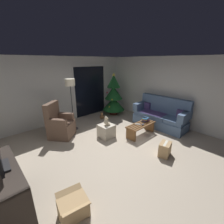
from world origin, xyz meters
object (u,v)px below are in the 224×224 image
(teddy_bear_chestnut_by_tree, at_px, (102,116))
(armchair, at_px, (60,125))
(cell_phone, at_px, (145,118))
(ottoman, at_px, (106,131))
(remote_white, at_px, (138,124))
(remote_graphite, at_px, (143,124))
(floor_lamp, at_px, (70,87))
(book_stack, at_px, (145,120))
(media_shelf, at_px, (7,193))
(teddy_bear_cream, at_px, (107,121))
(couch, at_px, (161,116))
(cardboard_box_open_near_shelf, at_px, (73,208))
(coffee_table, at_px, (141,128))
(cardboard_box_taped_mid_floor, at_px, (165,149))
(christmas_tree, at_px, (114,96))

(teddy_bear_chestnut_by_tree, bearing_deg, armchair, -171.05)
(cell_phone, xyz_separation_m, ottoman, (-1.21, 0.60, -0.31))
(remote_white, distance_m, remote_graphite, 0.16)
(cell_phone, height_order, floor_lamp, floor_lamp)
(book_stack, distance_m, armchair, 2.81)
(remote_white, height_order, media_shelf, media_shelf)
(book_stack, relative_size, teddy_bear_cream, 0.96)
(couch, xyz_separation_m, remote_white, (-1.23, 0.09, -0.00))
(teddy_bear_cream, distance_m, teddy_bear_chestnut_by_tree, 1.66)
(remote_graphite, distance_m, armchair, 2.66)
(floor_lamp, xyz_separation_m, cardboard_box_open_near_shelf, (-1.60, -2.86, -1.34))
(armchair, bearing_deg, ottoman, -43.81)
(couch, xyz_separation_m, remote_graphite, (-1.12, -0.02, -0.00))
(coffee_table, xyz_separation_m, media_shelf, (-3.73, -0.21, 0.13))
(remote_graphite, bearing_deg, floor_lamp, 15.80)
(armchair, distance_m, cardboard_box_open_near_shelf, 2.86)
(floor_lamp, xyz_separation_m, teddy_bear_cream, (0.49, -1.23, -0.97))
(media_shelf, xyz_separation_m, cardboard_box_taped_mid_floor, (3.26, -0.91, -0.21))
(armchair, distance_m, teddy_bear_chestnut_by_tree, 2.01)
(couch, distance_m, armchair, 3.57)
(remote_white, xyz_separation_m, floor_lamp, (-1.30, 1.84, 1.11))
(christmas_tree, bearing_deg, teddy_bear_cream, -139.06)
(cell_phone, bearing_deg, book_stack, -103.38)
(cell_phone, xyz_separation_m, cardboard_box_open_near_shelf, (-3.30, -1.04, -0.35))
(remote_graphite, bearing_deg, media_shelf, 72.12)
(book_stack, height_order, teddy_bear_chestnut_by_tree, book_stack)
(armchair, xyz_separation_m, teddy_bear_chestnut_by_tree, (1.97, 0.31, -0.28))
(couch, distance_m, cell_phone, 0.85)
(christmas_tree, distance_m, floor_lamp, 2.27)
(christmas_tree, distance_m, ottoman, 2.28)
(coffee_table, xyz_separation_m, cardboard_box_open_near_shelf, (-3.01, -0.98, -0.09))
(teddy_bear_cream, xyz_separation_m, teddy_bear_chestnut_by_tree, (0.89, 1.34, -0.42))
(couch, bearing_deg, teddy_bear_cream, 160.97)
(couch, xyz_separation_m, armchair, (-3.12, 1.73, 0.00))
(media_shelf, relative_size, ottoman, 3.18)
(armchair, height_order, ottoman, armchair)
(coffee_table, distance_m, cardboard_box_open_near_shelf, 3.17)
(couch, height_order, book_stack, couch)
(floor_lamp, distance_m, ottoman, 1.85)
(cell_phone, relative_size, media_shelf, 0.10)
(christmas_tree, relative_size, floor_lamp, 1.04)
(remote_white, bearing_deg, cardboard_box_taped_mid_floor, -142.03)
(remote_white, height_order, floor_lamp, floor_lamp)
(remote_white, distance_m, cell_phone, 0.42)
(floor_lamp, bearing_deg, cardboard_box_taped_mid_floor, -72.60)
(book_stack, relative_size, armchair, 0.24)
(remote_white, xyz_separation_m, christmas_tree, (0.86, 2.05, 0.43))
(remote_graphite, bearing_deg, teddy_bear_chestnut_by_tree, -19.19)
(couch, relative_size, cardboard_box_open_near_shelf, 3.60)
(teddy_bear_chestnut_by_tree, relative_size, cardboard_box_taped_mid_floor, 0.68)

